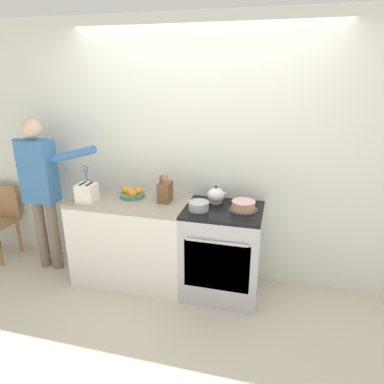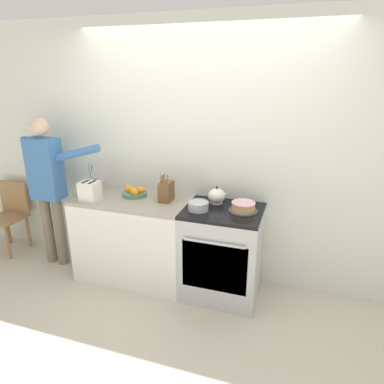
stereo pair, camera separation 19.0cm
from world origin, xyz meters
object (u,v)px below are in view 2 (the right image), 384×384
Objects in this scene: tea_kettle at (217,196)px; utensil_crock at (93,185)px; toaster at (90,191)px; mixing_bowl at (198,206)px; person_baker at (48,180)px; knife_block at (166,191)px; fruit_bowl at (134,192)px; stove_range at (222,252)px; dining_chair at (10,212)px; layer_cake at (243,207)px.

tea_kettle is 1.32m from utensil_crock.
toaster reaches higher than tea_kettle.
mixing_bowl is 0.12× the size of person_baker.
toaster is at bearing -162.63° from knife_block.
tea_kettle reaches higher than fruit_bowl.
tea_kettle is 1.07× the size of toaster.
stove_range is 1.06× the size of dining_chair.
utensil_crock is at bearing -0.88° from person_baker.
stove_range is at bearing -56.98° from tea_kettle.
knife_block is (-0.49, -0.10, 0.03)m from tea_kettle.
dining_chair is at bearing 178.83° from knife_block.
tea_kettle is 0.85m from fruit_bowl.
knife_block is 1.16× the size of fruit_bowl.
mixing_bowl is at bearing 4.61° from toaster.
stove_range is 4.52× the size of mixing_bowl.
utensil_crock reaches higher than dining_chair.
tea_kettle reaches higher than mixing_bowl.
layer_cake reaches higher than dining_chair.
toaster is 1.48m from dining_chair.
tea_kettle is 2.61m from dining_chair.
mixing_bowl is 1.09m from toaster.
stove_range is 0.54× the size of person_baker.
mixing_bowl is 1.21m from utensil_crock.
toaster is at bearing -172.63° from layer_cake.
utensil_crock is 1.25× the size of fruit_bowl.
dining_chair is (-2.45, 0.18, -0.45)m from mixing_bowl.
fruit_bowl reaches higher than mixing_bowl.
stove_range is 2.86× the size of utensil_crock.
layer_cake is at bearing -24.68° from tea_kettle.
person_baker is (-1.34, -0.08, 0.00)m from knife_block.
toaster is (-0.35, -0.25, 0.05)m from fruit_bowl.
utensil_crock is (-1.42, 0.06, 0.52)m from stove_range.
fruit_bowl is (-1.13, 0.05, 0.00)m from layer_cake.
fruit_bowl is 0.30× the size of dining_chair.
person_baker reaches higher than tea_kettle.
utensil_crock is (-0.83, 0.00, -0.02)m from knife_block.
utensil_crock is at bearing 179.91° from knife_block.
tea_kettle reaches higher than layer_cake.
layer_cake is 0.16× the size of person_baker.
toaster is 0.12× the size of person_baker.
toaster reaches higher than stove_range.
fruit_bowl is 0.98m from person_baker.
stove_range is at bearing -5.58° from knife_block.
person_baker is (-0.51, -0.08, 0.03)m from utensil_crock.
mixing_bowl is at bearing -116.45° from tea_kettle.
mixing_bowl is 0.68× the size of knife_block.
knife_block is 0.34× the size of dining_chair.
utensil_crock reaches higher than fruit_bowl.
tea_kettle reaches higher than stove_range.
utensil_crock reaches higher than toaster.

